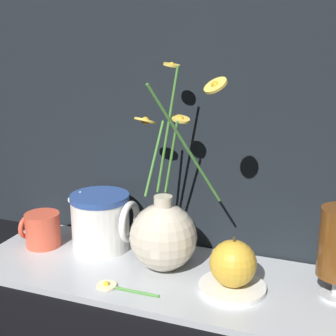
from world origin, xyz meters
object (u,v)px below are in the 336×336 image
yellow_mug (42,229)px  orange_fruit (233,263)px  vase_with_flowers (163,234)px  ceramic_pitcher (102,219)px

yellow_mug → orange_fruit: size_ratio=0.93×
yellow_mug → vase_with_flowers: bearing=-1.1°
yellow_mug → orange_fruit: (0.42, -0.04, 0.02)m
orange_fruit → ceramic_pitcher: bearing=166.1°
ceramic_pitcher → yellow_mug: bearing=-165.1°
vase_with_flowers → yellow_mug: 0.28m
vase_with_flowers → yellow_mug: size_ratio=4.63×
vase_with_flowers → orange_fruit: size_ratio=4.29×
ceramic_pitcher → orange_fruit: bearing=-13.9°
ceramic_pitcher → orange_fruit: size_ratio=1.63×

